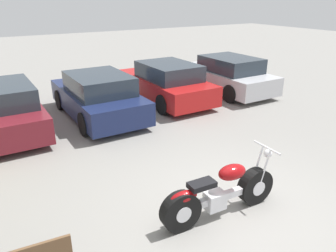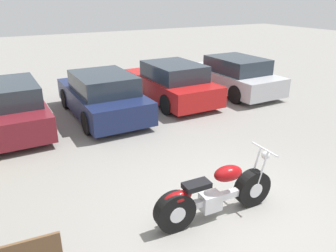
% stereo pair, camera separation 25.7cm
% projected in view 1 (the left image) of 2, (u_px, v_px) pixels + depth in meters
% --- Properties ---
extents(ground_plane, '(60.00, 60.00, 0.00)m').
position_uv_depth(ground_plane, '(235.00, 207.00, 5.79)').
color(ground_plane, gray).
extents(motorcycle, '(2.21, 0.62, 1.06)m').
position_uv_depth(motorcycle, '(219.00, 194.00, 5.42)').
color(motorcycle, black).
rests_on(motorcycle, ground_plane).
extents(parked_car_maroon, '(1.86, 4.08, 1.35)m').
position_uv_depth(parked_car_maroon, '(2.00, 109.00, 8.78)').
color(parked_car_maroon, maroon).
rests_on(parked_car_maroon, ground_plane).
extents(parked_car_navy, '(1.86, 4.08, 1.35)m').
position_uv_depth(parked_car_navy, '(98.00, 96.00, 9.87)').
color(parked_car_navy, '#19234C').
rests_on(parked_car_navy, ground_plane).
extents(parked_car_red, '(1.86, 4.08, 1.35)m').
position_uv_depth(parked_car_red, '(166.00, 83.00, 11.41)').
color(parked_car_red, red).
rests_on(parked_car_red, ground_plane).
extents(parked_car_silver, '(1.86, 4.08, 1.35)m').
position_uv_depth(parked_car_silver, '(227.00, 75.00, 12.53)').
color(parked_car_silver, '#BCBCC1').
rests_on(parked_car_silver, ground_plane).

